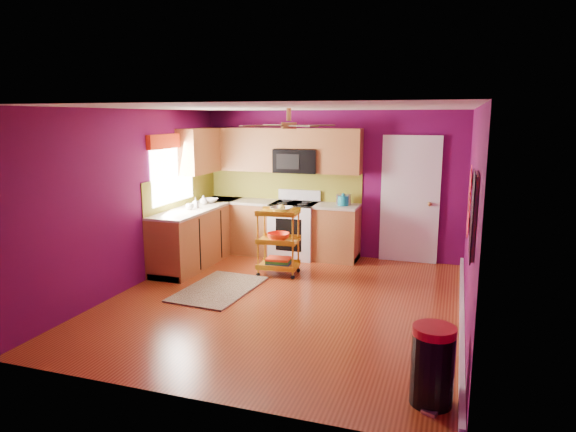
% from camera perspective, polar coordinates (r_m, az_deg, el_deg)
% --- Properties ---
extents(ground, '(5.00, 5.00, 0.00)m').
position_cam_1_polar(ground, '(6.85, -0.44, -9.46)').
color(ground, maroon).
rests_on(ground, ground).
extents(room_envelope, '(4.54, 5.04, 2.52)m').
position_cam_1_polar(room_envelope, '(6.45, -0.24, 4.23)').
color(room_envelope, '#600B4A').
rests_on(room_envelope, ground).
extents(lower_cabinets, '(2.81, 2.31, 0.94)m').
position_cam_1_polar(lower_cabinets, '(8.82, -4.92, -1.89)').
color(lower_cabinets, brown).
rests_on(lower_cabinets, ground).
extents(electric_range, '(0.76, 0.66, 1.13)m').
position_cam_1_polar(electric_range, '(8.86, 0.73, -1.46)').
color(electric_range, white).
rests_on(electric_range, ground).
extents(upper_cabinetry, '(2.80, 2.30, 1.26)m').
position_cam_1_polar(upper_cabinetry, '(8.90, -3.53, 7.15)').
color(upper_cabinetry, brown).
rests_on(upper_cabinetry, ground).
extents(left_window, '(0.08, 1.35, 1.08)m').
position_cam_1_polar(left_window, '(8.34, -12.72, 6.21)').
color(left_window, white).
rests_on(left_window, ground).
extents(panel_door, '(0.95, 0.11, 2.15)m').
position_cam_1_polar(panel_door, '(8.68, 13.39, 1.62)').
color(panel_door, white).
rests_on(panel_door, ground).
extents(right_wall_art, '(0.04, 2.74, 1.04)m').
position_cam_1_polar(right_wall_art, '(5.81, 19.66, 0.95)').
color(right_wall_art, black).
rests_on(right_wall_art, ground).
extents(ceiling_fan, '(1.01, 1.01, 0.26)m').
position_cam_1_polar(ceiling_fan, '(6.61, 0.10, 10.11)').
color(ceiling_fan, '#BF8C3F').
rests_on(ceiling_fan, ground).
extents(shag_rug, '(0.98, 1.50, 0.02)m').
position_cam_1_polar(shag_rug, '(7.34, -7.68, -8.03)').
color(shag_rug, black).
rests_on(shag_rug, ground).
extents(rolling_cart, '(0.64, 0.49, 1.10)m').
position_cam_1_polar(rolling_cart, '(7.81, -1.02, -2.55)').
color(rolling_cart, gold).
rests_on(rolling_cart, ground).
extents(trash_can, '(0.46, 0.46, 0.69)m').
position_cam_1_polar(trash_can, '(4.63, 15.76, -15.70)').
color(trash_can, black).
rests_on(trash_can, ground).
extents(teal_kettle, '(0.18, 0.18, 0.21)m').
position_cam_1_polar(teal_kettle, '(8.56, 6.16, 1.72)').
color(teal_kettle, '#137D8F').
rests_on(teal_kettle, lower_cabinets).
extents(toaster, '(0.22, 0.15, 0.18)m').
position_cam_1_polar(toaster, '(8.63, 6.20, 1.84)').
color(toaster, beige).
rests_on(toaster, lower_cabinets).
extents(soap_bottle_a, '(0.08, 0.08, 0.17)m').
position_cam_1_polar(soap_bottle_a, '(8.40, -10.23, 1.44)').
color(soap_bottle_a, '#EA3F72').
rests_on(soap_bottle_a, lower_cabinets).
extents(soap_bottle_b, '(0.12, 0.12, 0.15)m').
position_cam_1_polar(soap_bottle_b, '(8.74, -9.38, 1.77)').
color(soap_bottle_b, white).
rests_on(soap_bottle_b, lower_cabinets).
extents(counter_dish, '(0.28, 0.28, 0.07)m').
position_cam_1_polar(counter_dish, '(8.91, -8.73, 1.70)').
color(counter_dish, white).
rests_on(counter_dish, lower_cabinets).
extents(counter_cup, '(0.12, 0.12, 0.10)m').
position_cam_1_polar(counter_cup, '(8.28, -10.86, 1.03)').
color(counter_cup, white).
rests_on(counter_cup, lower_cabinets).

